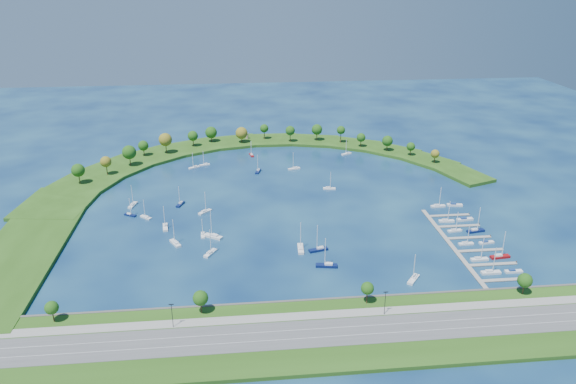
{
  "coord_description": "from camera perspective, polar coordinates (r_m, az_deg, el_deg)",
  "views": [
    {
      "loc": [
        -24.43,
        -284.37,
        124.95
      ],
      "look_at": [
        5.0,
        5.0,
        4.0
      ],
      "focal_mm": 33.75,
      "sensor_mm": 36.0,
      "label": 1
    }
  ],
  "objects": [
    {
      "name": "ground",
      "position": [
        311.57,
        -0.82,
        -1.07
      ],
      "size": [
        700.0,
        700.0,
        0.0
      ],
      "primitive_type": "plane",
      "color": "#081A47",
      "rests_on": "ground"
    },
    {
      "name": "moored_boat_19",
      "position": [
        258.64,
        -8.19,
        -6.33
      ],
      "size": [
        6.39,
        8.55,
        12.53
      ],
      "rotation": [
        0.0,
        0.0,
        1.04
      ],
      "color": "silver",
      "rests_on": "ground"
    },
    {
      "name": "harbor_tower",
      "position": [
        422.51,
        -4.34,
        5.93
      ],
      "size": [
        2.6,
        2.6,
        4.55
      ],
      "color": "gray",
      "rests_on": "breakwater"
    },
    {
      "name": "moored_boat_12",
      "position": [
        301.26,
        -14.74,
        -2.54
      ],
      "size": [
        6.85,
        6.3,
        10.71
      ],
      "rotation": [
        0.0,
        0.0,
        2.43
      ],
      "color": "silver",
      "rests_on": "ground"
    },
    {
      "name": "dock_system",
      "position": [
        278.31,
        18.2,
        -5.25
      ],
      "size": [
        24.28,
        82.0,
        1.6
      ],
      "color": "gray",
      "rests_on": "ground"
    },
    {
      "name": "south_shoreline",
      "position": [
        205.03,
        2.31,
        -14.64
      ],
      "size": [
        420.0,
        43.1,
        11.6
      ],
      "color": "#254713",
      "rests_on": "ground"
    },
    {
      "name": "moored_boat_16",
      "position": [
        276.05,
        -8.96,
        -4.44
      ],
      "size": [
        2.15,
        6.67,
        9.69
      ],
      "rotation": [
        0.0,
        0.0,
        4.76
      ],
      "color": "silver",
      "rests_on": "ground"
    },
    {
      "name": "docked_boat_11",
      "position": [
        320.62,
        17.14,
        -1.3
      ],
      "size": [
        8.79,
        3.71,
        1.74
      ],
      "rotation": [
        0.0,
        0.0,
        -0.16
      ],
      "color": "silver",
      "rests_on": "ground"
    },
    {
      "name": "moored_boat_7",
      "position": [
        301.11,
        -8.75,
        -2.03
      ],
      "size": [
        7.6,
        7.47,
        12.24
      ],
      "rotation": [
        0.0,
        0.0,
        0.77
      ],
      "color": "silver",
      "rests_on": "ground"
    },
    {
      "name": "moored_boat_6",
      "position": [
        318.31,
        -16.04,
        -1.29
      ],
      "size": [
        4.45,
        8.92,
        12.63
      ],
      "rotation": [
        0.0,
        0.0,
        1.32
      ],
      "color": "silver",
      "rests_on": "ground"
    },
    {
      "name": "breakwater",
      "position": [
        356.08,
        -8.97,
        1.92
      ],
      "size": [
        286.74,
        247.64,
        2.0
      ],
      "color": "#254713",
      "rests_on": "ground"
    },
    {
      "name": "breakwater_trees",
      "position": [
        390.24,
        -5.94,
        5.38
      ],
      "size": [
        237.27,
        89.34,
        14.89
      ],
      "color": "#382314",
      "rests_on": "breakwater"
    },
    {
      "name": "docked_boat_6",
      "position": [
        289.91,
        17.16,
        -3.85
      ],
      "size": [
        7.6,
        3.1,
        10.85
      ],
      "rotation": [
        0.0,
        0.0,
        0.14
      ],
      "color": "silver",
      "rests_on": "ground"
    },
    {
      "name": "docked_boat_1",
      "position": [
        261.81,
        22.65,
        -7.71
      ],
      "size": [
        7.86,
        2.34,
        1.6
      ],
      "rotation": [
        0.0,
        0.0,
        -0.02
      ],
      "color": "silver",
      "rests_on": "ground"
    },
    {
      "name": "docked_boat_4",
      "position": [
        278.36,
        18.24,
        -5.13
      ],
      "size": [
        7.44,
        2.38,
        10.81
      ],
      "rotation": [
        0.0,
        0.0,
        0.04
      ],
      "color": "silver",
      "rests_on": "ground"
    },
    {
      "name": "docked_boat_0",
      "position": [
        257.0,
        20.58,
        -7.87
      ],
      "size": [
        8.73,
        2.49,
        12.82
      ],
      "rotation": [
        0.0,
        0.0,
        0.01
      ],
      "color": "silver",
      "rests_on": "ground"
    },
    {
      "name": "moored_boat_4",
      "position": [
        246.59,
        4.11,
        -7.67
      ],
      "size": [
        10.12,
        4.36,
        14.4
      ],
      "rotation": [
        0.0,
        0.0,
        2.97
      ],
      "color": "#0B1645",
      "rests_on": "ground"
    },
    {
      "name": "docked_boat_5",
      "position": [
        282.93,
        20.16,
        -5.01
      ],
      "size": [
        7.73,
        3.04,
        1.54
      ],
      "rotation": [
        0.0,
        0.0,
        0.13
      ],
      "color": "silver",
      "rests_on": "ground"
    },
    {
      "name": "moored_boat_5",
      "position": [
        273.54,
        -7.88,
        -4.6
      ],
      "size": [
        9.91,
        7.86,
        14.72
      ],
      "rotation": [
        0.0,
        0.0,
        2.56
      ],
      "color": "silver",
      "rests_on": "ground"
    },
    {
      "name": "moored_boat_14",
      "position": [
        287.63,
        -12.8,
        -3.57
      ],
      "size": [
        3.52,
        8.92,
        12.77
      ],
      "rotation": [
        0.0,
        0.0,
        4.84
      ],
      "color": "silver",
      "rests_on": "ground"
    },
    {
      "name": "docked_boat_2",
      "position": [
        266.16,
        19.51,
        -6.63
      ],
      "size": [
        8.27,
        2.61,
        12.03
      ],
      "rotation": [
        0.0,
        0.0,
        0.04
      ],
      "color": "silver",
      "rests_on": "ground"
    },
    {
      "name": "moored_boat_1",
      "position": [
        393.55,
        6.2,
        4.07
      ],
      "size": [
        8.02,
        5.34,
        11.52
      ],
      "rotation": [
        0.0,
        0.0,
        3.58
      ],
      "color": "silver",
      "rests_on": "ground"
    },
    {
      "name": "moored_boat_20",
      "position": [
        373.61,
        -8.77,
        2.91
      ],
      "size": [
        7.22,
        4.05,
        10.24
      ],
      "rotation": [
        0.0,
        0.0,
        3.46
      ],
      "color": "silver",
      "rests_on": "ground"
    },
    {
      "name": "moored_boat_8",
      "position": [
        330.14,
        4.36,
        0.44
      ],
      "size": [
        7.81,
        3.14,
        11.16
      ],
      "rotation": [
        0.0,
        0.0,
        -0.14
      ],
      "color": "silver",
      "rests_on": "ground"
    },
    {
      "name": "moored_boat_13",
      "position": [
        389.54,
        -3.87,
        3.95
      ],
      "size": [
        3.4,
        7.61,
        10.81
      ],
      "rotation": [
        0.0,
        0.0,
        1.76
      ],
      "color": "maroon",
      "rests_on": "ground"
    },
    {
      "name": "docked_boat_8",
      "position": [
        299.33,
        16.35,
        -2.88
      ],
      "size": [
        8.2,
        2.7,
        11.89
      ],
      "rotation": [
        0.0,
        0.0,
        -0.05
      ],
      "color": "silver",
      "rests_on": "ground"
    },
    {
      "name": "moored_boat_3",
      "position": [
        242.29,
        13.1,
        -8.87
      ],
      "size": [
        7.52,
        8.58,
        13.16
      ],
      "rotation": [
        0.0,
        0.0,
        4.04
      ],
      "color": "silver",
      "rests_on": "ground"
    },
    {
      "name": "moored_boat_11",
      "position": [
        313.34,
        -11.27,
        -1.21
      ],
      "size": [
        4.82,
        8.19,
        11.63
      ],
      "rotation": [
        0.0,
        0.0,
        4.36
      ],
      "color": "#0B1645",
      "rests_on": "ground"
    },
    {
      "name": "moored_boat_18",
      "position": [
        259.42,
        3.24,
        -6.01
      ],
      "size": [
        9.64,
        4.83,
        13.65
      ],
      "rotation": [
        0.0,
        0.0,
        3.39
      ],
      "color": "#0B1645",
      "rests_on": "ground"
    },
    {
      "name": "docked_boat_9",
      "position": [
        304.14,
        18.12,
        -2.74
      ],
      "size": [
        9.15,
        3.47,
        1.82
      ],
      "rotation": [
        0.0,
        0.0,
        0.11
      ],
      "color": "silver",
      "rests_on": "ground"
    },
    {
      "name": "moored_boat_2",
      "position": [
        361.95,
        0.66,
        2.54
      ],
      "size": [
        8.44,
        4.45,
        11.95
      ],
      "rotation": [
        0.0,
        0.0,
        3.42
      ],
      "color": "silver",
      "rests_on": "ground"
    },
    {
      "name": "docked_boat_3",
      "position": [
        271.57,
        21.43,
        -6.3
      ],
      "size": [
        9.46,
        3.43,
        13.61
      ],
      "rotation": [
        0.0,
        0.0,
        0.09
      ],
      "color": "maroon",
      "rests_on": "ground"
    },
    {
      "name": "moored_boat_10",
      "position": [
        306.57,
        -16.3,
        -2.27
      ],
      "size": [
        7.05,
        5.17,
        10.29
      ],
      "rotation": [
        0.0,
        0.0,
        5.77
      ],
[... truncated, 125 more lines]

